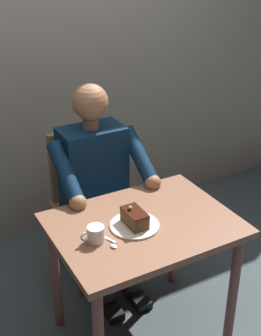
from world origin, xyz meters
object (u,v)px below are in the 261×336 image
Objects in this scene: chair at (88,197)px; seated_person at (99,189)px; dessert_spoon at (110,242)px; coffee_cup at (95,234)px; cake_slice at (135,218)px; dining_table at (143,240)px.

seated_person is (0.00, 0.17, 0.14)m from chair.
chair reaches higher than dessert_spoon.
chair is 0.23m from seated_person.
coffee_cup is 0.81× the size of dessert_spoon.
seated_person is 0.62m from dessert_spoon.
seated_person is 0.52m from cake_slice.
dining_table is 0.30m from coffee_cup.
dining_table is 0.50m from seated_person.
dining_table is at bearing -173.94° from coffee_cup.
coffee_cup reaches higher than dessert_spoon.
dessert_spoon is at bearing 69.54° from seated_person.
dessert_spoon is at bearing 22.29° from cake_slice.
coffee_cup is (0.26, 0.70, 0.25)m from chair.
coffee_cup is (0.21, 0.02, -0.01)m from cake_slice.
cake_slice is at bearing -157.71° from dessert_spoon.
chair is at bearing -90.00° from seated_person.
chair reaches higher than dining_table.
seated_person reaches higher than cake_slice.
seated_person is (0.00, -0.50, 0.04)m from dining_table.
dining_table is 6.15× the size of dessert_spoon.
chair is 0.79m from coffee_cup.
dessert_spoon is at bearing 74.01° from chair.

